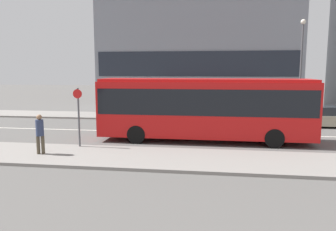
{
  "coord_description": "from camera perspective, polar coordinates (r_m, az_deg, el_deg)",
  "views": [
    {
      "loc": [
        3.81,
        -19.68,
        3.82
      ],
      "look_at": [
        1.24,
        -1.82,
        1.31
      ],
      "focal_mm": 35.0,
      "sensor_mm": 36.0,
      "label": 1
    }
  ],
  "objects": [
    {
      "name": "pedestrian_near_stop",
      "position": [
        15.48,
        -21.42,
        -2.62
      ],
      "size": [
        0.34,
        0.34,
        1.76
      ],
      "rotation": [
        0.0,
        0.0,
        3.46
      ],
      "color": "#4C4233",
      "rests_on": "sidewalk_near"
    },
    {
      "name": "apartment_block_left_tower",
      "position": [
        32.13,
        5.18,
        15.23
      ],
      "size": [
        18.5,
        5.37,
        15.85
      ],
      "color": "gray",
      "rests_on": "ground_plane"
    },
    {
      "name": "ground_plane",
      "position": [
        20.41,
        -2.71,
        -2.87
      ],
      "size": [
        120.0,
        120.0,
        0.0
      ],
      "primitive_type": "plane",
      "color": "#595654"
    },
    {
      "name": "bus_stop_sign",
      "position": [
        16.3,
        -15.32,
        0.46
      ],
      "size": [
        0.44,
        0.12,
        2.84
      ],
      "color": "#4C4C51",
      "rests_on": "sidewalk_near"
    },
    {
      "name": "lane_centerline",
      "position": [
        20.4,
        -2.71,
        -2.86
      ],
      "size": [
        41.8,
        0.16,
        0.01
      ],
      "color": "silver",
      "rests_on": "ground_plane"
    },
    {
      "name": "parked_car_0",
      "position": [
        24.65,
        25.93,
        -0.25
      ],
      "size": [
        4.64,
        1.86,
        1.39
      ],
      "color": "#A39E84",
      "rests_on": "ground_plane"
    },
    {
      "name": "sidewalk_far",
      "position": [
        26.47,
        -0.16,
        -0.23
      ],
      "size": [
        44.0,
        3.5,
        0.13
      ],
      "color": "gray",
      "rests_on": "ground_plane"
    },
    {
      "name": "city_bus",
      "position": [
        17.67,
        6.34,
        1.74
      ],
      "size": [
        11.29,
        2.59,
        3.36
      ],
      "rotation": [
        0.0,
        0.0,
        0.04
      ],
      "color": "red",
      "rests_on": "ground_plane"
    },
    {
      "name": "sidewalk_near",
      "position": [
        14.45,
        -7.43,
        -7.2
      ],
      "size": [
        44.0,
        3.5,
        0.13
      ],
      "color": "gray",
      "rests_on": "ground_plane"
    },
    {
      "name": "street_lamp",
      "position": [
        25.65,
        22.19,
        8.93
      ],
      "size": [
        0.36,
        0.36,
        7.25
      ],
      "color": "#4C4C51",
      "rests_on": "sidewalk_far"
    }
  ]
}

